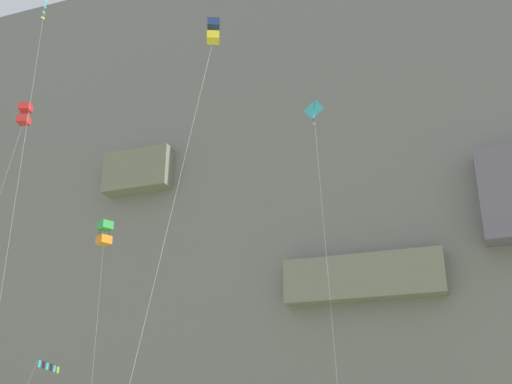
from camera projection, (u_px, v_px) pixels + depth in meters
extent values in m
cube|color=slate|center=(374.00, 194.00, 77.45)|extent=(180.00, 20.67, 64.14)
cube|color=gray|center=(140.00, 173.00, 77.03)|extent=(8.47, 3.42, 5.10)
cube|color=gray|center=(365.00, 279.00, 63.54)|extent=(15.75, 3.72, 4.40)
cube|color=red|center=(26.00, 108.00, 56.78)|extent=(1.20, 1.20, 0.68)
cube|color=red|center=(24.00, 120.00, 56.32)|extent=(1.20, 1.20, 0.68)
cylinder|color=black|center=(29.00, 113.00, 56.41)|extent=(0.03, 0.03, 1.83)
cylinder|color=black|center=(21.00, 115.00, 56.69)|extent=(0.03, 0.03, 1.83)
cube|color=#38B2D1|center=(46.00, 1.00, 43.67)|extent=(0.13, 0.25, 0.13)
cube|color=teal|center=(45.00, 7.00, 43.51)|extent=(0.10, 0.25, 0.13)
cube|color=green|center=(44.00, 12.00, 43.35)|extent=(0.07, 0.26, 0.13)
cube|color=#8CCC33|center=(43.00, 18.00, 43.18)|extent=(0.15, 0.24, 0.13)
cylinder|color=silver|center=(15.00, 205.00, 36.81)|extent=(1.69, 1.99, 32.64)
cube|color=green|center=(105.00, 226.00, 53.20)|extent=(1.33, 1.33, 0.70)
cube|color=orange|center=(104.00, 240.00, 52.72)|extent=(1.33, 1.33, 0.70)
cylinder|color=black|center=(109.00, 232.00, 52.82)|extent=(0.03, 0.03, 1.88)
cylinder|color=black|center=(100.00, 233.00, 53.10)|extent=(0.03, 0.03, 1.88)
cylinder|color=silver|center=(94.00, 361.00, 48.30)|extent=(1.08, 1.35, 18.92)
cylinder|color=black|center=(50.00, 363.00, 46.11)|extent=(1.25, 4.24, 0.02)
cube|color=#38B2D1|center=(40.00, 364.00, 44.31)|extent=(0.18, 0.43, 0.47)
cube|color=black|center=(43.00, 365.00, 44.99)|extent=(0.16, 0.42, 0.47)
cube|color=#38B2D1|center=(47.00, 366.00, 45.67)|extent=(0.18, 0.43, 0.47)
cube|color=black|center=(51.00, 368.00, 46.35)|extent=(0.18, 0.43, 0.47)
cube|color=#38B2D1|center=(54.00, 369.00, 47.03)|extent=(0.18, 0.43, 0.47)
cube|color=#8CCC33|center=(58.00, 370.00, 47.71)|extent=(0.15, 0.42, 0.47)
cube|color=navy|center=(214.00, 24.00, 37.75)|extent=(0.94, 0.94, 0.50)
cube|color=yellow|center=(213.00, 38.00, 37.41)|extent=(0.94, 0.94, 0.50)
cylinder|color=black|center=(218.00, 30.00, 37.48)|extent=(0.02, 0.02, 1.35)
cylinder|color=black|center=(208.00, 32.00, 37.68)|extent=(0.02, 0.02, 1.35)
cylinder|color=silver|center=(166.00, 236.00, 30.50)|extent=(1.92, 5.43, 25.36)
cube|color=#38B2D1|center=(314.00, 110.00, 52.81)|extent=(1.64, 0.45, 1.59)
cylinder|color=black|center=(314.00, 110.00, 52.81)|extent=(0.37, 0.52, 1.25)
cube|color=#38B2D1|center=(314.00, 116.00, 52.58)|extent=(0.17, 0.13, 0.10)
cube|color=black|center=(314.00, 120.00, 52.45)|extent=(0.19, 0.08, 0.10)
cube|color=pink|center=(314.00, 124.00, 52.33)|extent=(0.19, 0.10, 0.10)
cylinder|color=silver|center=(328.00, 276.00, 44.91)|extent=(2.29, 4.63, 29.11)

